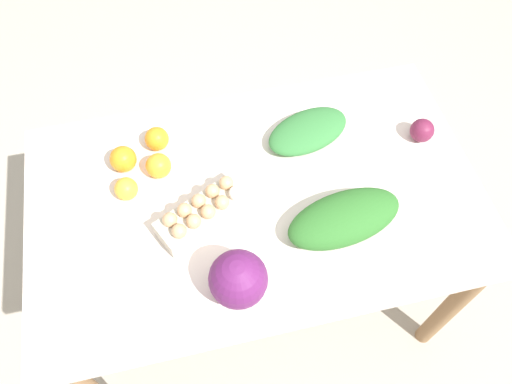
% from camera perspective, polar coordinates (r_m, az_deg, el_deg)
% --- Properties ---
extents(ground_plane, '(8.00, 8.00, 0.00)m').
position_cam_1_polar(ground_plane, '(2.17, -0.00, -10.99)').
color(ground_plane, '#B2A899').
extents(dining_table, '(1.35, 0.82, 0.76)m').
position_cam_1_polar(dining_table, '(1.58, -0.00, -2.45)').
color(dining_table, silver).
rests_on(dining_table, ground_plane).
extents(cabbage_purple, '(0.15, 0.15, 0.15)m').
position_cam_1_polar(cabbage_purple, '(1.28, -2.05, -9.91)').
color(cabbage_purple, '#601E5B').
rests_on(cabbage_purple, dining_table).
extents(egg_carton, '(0.30, 0.21, 0.09)m').
position_cam_1_polar(egg_carton, '(1.41, -5.94, -2.22)').
color(egg_carton, beige).
rests_on(egg_carton, dining_table).
extents(greens_bunch_kale, '(0.31, 0.23, 0.06)m').
position_cam_1_polar(greens_bunch_kale, '(1.59, 5.95, 6.95)').
color(greens_bunch_kale, '#337538').
rests_on(greens_bunch_kale, dining_table).
extents(greens_bunch_dandelion, '(0.36, 0.21, 0.09)m').
position_cam_1_polar(greens_bunch_dandelion, '(1.41, 10.05, -2.97)').
color(greens_bunch_dandelion, '#2D6B28').
rests_on(greens_bunch_dandelion, dining_table).
extents(beet_root, '(0.08, 0.08, 0.08)m').
position_cam_1_polar(beet_root, '(1.66, 18.45, 6.70)').
color(beet_root, maroon).
rests_on(beet_root, dining_table).
extents(orange_0, '(0.07, 0.07, 0.07)m').
position_cam_1_polar(orange_0, '(1.50, -14.62, 0.35)').
color(orange_0, '#F9A833').
rests_on(orange_0, dining_table).
extents(orange_1, '(0.08, 0.08, 0.08)m').
position_cam_1_polar(orange_1, '(1.56, -14.94, 3.66)').
color(orange_1, orange).
rests_on(orange_1, dining_table).
extents(orange_2, '(0.08, 0.08, 0.08)m').
position_cam_1_polar(orange_2, '(1.52, -11.08, 2.96)').
color(orange_2, orange).
rests_on(orange_2, dining_table).
extents(orange_3, '(0.07, 0.07, 0.07)m').
position_cam_1_polar(orange_3, '(1.59, -11.27, 5.98)').
color(orange_3, orange).
rests_on(orange_3, dining_table).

